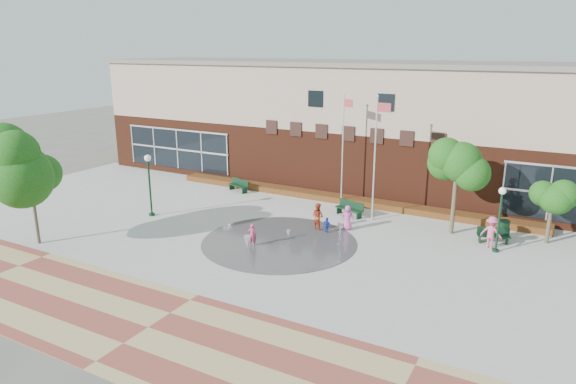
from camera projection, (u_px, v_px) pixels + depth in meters
The scene contains 24 objects.
ground at pixel (249, 262), 25.26m from camera, with size 120.00×120.00×0.00m, color #666056.
plaza_concrete at pixel (288, 237), 28.63m from camera, with size 46.00×18.00×0.01m, color #A8A8A0.
paver_band at pixel (148, 328), 19.35m from camera, with size 46.00×6.00×0.01m, color brown.
splash_pad at pixel (279, 242), 27.79m from camera, with size 8.40×8.40×0.01m, color #383A3D.
library_building at pixel (374, 123), 38.74m from camera, with size 44.40×10.40×9.20m.
flower_bed at pixel (341, 202), 35.04m from camera, with size 26.00×1.20×0.40m, color maroon.
flagpole_left at pixel (343, 144), 33.25m from camera, with size 0.81×0.42×7.46m.
flagpole_right at pixel (376, 152), 30.21m from camera, with size 0.93×0.20×7.58m.
lamp_left at pixel (149, 178), 31.53m from camera, with size 0.41×0.41×3.91m.
lamp_right at pixel (500, 212), 25.93m from camera, with size 0.37×0.37×3.46m.
bench_left at pixel (238, 188), 37.51m from camera, with size 1.89×1.05×0.92m.
bench_mid at pixel (349, 211), 32.05m from camera, with size 1.96×1.03×0.95m.
bench_right at pixel (493, 238), 27.63m from camera, with size 1.75×0.97×0.85m.
trash_can at pixel (503, 229), 28.32m from camera, with size 0.62×0.62×1.02m.
tree_big_left at pixel (28, 161), 26.41m from camera, with size 3.99×3.99×6.38m.
tree_mid at pixel (457, 165), 28.04m from camera, with size 3.26×3.26×5.51m.
tree_small_right at pixel (553, 194), 26.93m from camera, with size 2.23×2.23×3.82m.
water_jet_a at pixel (247, 248), 27.03m from camera, with size 0.34×0.34×0.65m, color white.
water_jet_b at pixel (288, 239), 28.33m from camera, with size 0.21×0.21×0.47m, color white.
child_splash at pixel (252, 235), 27.15m from camera, with size 0.45×0.30×1.24m, color #C53F63.
adult_red at pixel (318, 216), 29.57m from camera, with size 0.78×0.61×1.60m, color #BB4423.
adult_pink at pixel (348, 218), 29.52m from camera, with size 0.72×0.47×1.47m, color #CD4E98.
child_blue at pixel (327, 225), 29.08m from camera, with size 0.54×0.23×0.93m, color #152EAC.
person_bench at pixel (491, 232), 26.81m from camera, with size 1.12×0.64×1.73m, color #D4547C.
Camera 1 is at (12.92, -19.56, 10.22)m, focal length 32.00 mm.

